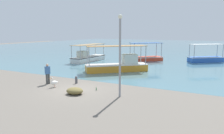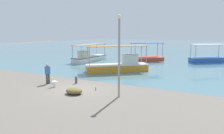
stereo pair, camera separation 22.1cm
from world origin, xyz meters
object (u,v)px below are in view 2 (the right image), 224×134
object	(u,v)px
pelican	(54,82)
fishing_boat_near_left	(89,57)
fishing_boat_far_left	(119,65)
net_pile	(74,91)
fishing_boat_near_right	(147,57)
glass_bottle	(96,89)
mooring_bollard	(76,79)
fisherman_standing	(48,73)
fishing_boat_outer	(207,58)
lamp_post	(119,51)

from	to	relation	value
pelican	fishing_boat_near_left	bearing A→B (deg)	113.11
fishing_boat_far_left	net_pile	world-z (taller)	fishing_boat_far_left
fishing_boat_near_left	net_pile	xyz separation A→B (m)	(8.38, -14.40, -0.36)
fishing_boat_near_right	glass_bottle	xyz separation A→B (m)	(1.99, -17.34, -0.39)
glass_bottle	fishing_boat_near_right	bearing A→B (deg)	96.56
fishing_boat_far_left	mooring_bollard	size ratio (longest dim) A/B	9.78
fishing_boat_near_right	fisherman_standing	bearing A→B (deg)	-98.51
fishing_boat_near_left	fishing_boat_near_right	xyz separation A→B (m)	(7.23, 4.44, -0.10)
fisherman_standing	net_pile	xyz separation A→B (m)	(3.76, -1.39, -0.68)
fishing_boat_far_left	mooring_bollard	distance (m)	6.74
fishing_boat_near_right	net_pile	bearing A→B (deg)	-86.50
fishing_boat_near_right	fishing_boat_far_left	distance (m)	9.55
fishing_boat_outer	lamp_post	xyz separation A→B (m)	(-3.80, -20.56, 2.51)
fishing_boat_near_right	net_pile	world-z (taller)	fishing_boat_near_right
mooring_bollard	fishing_boat_near_left	bearing A→B (deg)	119.23
fishing_boat_near_left	mooring_bollard	bearing A→B (deg)	-60.77
fishing_boat_outer	fisherman_standing	world-z (taller)	fishing_boat_outer
fishing_boat_near_left	fishing_boat_near_right	bearing A→B (deg)	31.56
pelican	mooring_bollard	world-z (taller)	pelican
fishing_boat_near_left	fishing_boat_far_left	xyz separation A→B (m)	(7.34, -5.11, 0.09)
lamp_post	glass_bottle	distance (m)	3.73
fishing_boat_near_right	glass_bottle	bearing A→B (deg)	-83.44
fishing_boat_far_left	lamp_post	world-z (taller)	lamp_post
pelican	glass_bottle	distance (m)	3.50
fishing_boat_near_right	fisherman_standing	xyz separation A→B (m)	(-2.61, -17.45, 0.41)
fishing_boat_near_right	lamp_post	bearing A→B (deg)	-76.83
net_pile	fishing_boat_near_right	bearing A→B (deg)	93.50
fishing_boat_near_left	mooring_bollard	xyz separation A→B (m)	(6.61, -11.80, -0.25)
fishing_boat_far_left	glass_bottle	bearing A→B (deg)	-76.43
net_pile	pelican	bearing A→B (deg)	162.82
fishing_boat_near_right	mooring_bollard	bearing A→B (deg)	-92.19
pelican	glass_bottle	xyz separation A→B (m)	(3.41, 0.70, -0.27)
fishing_boat_near_right	glass_bottle	distance (m)	17.46
lamp_post	fishing_boat_outer	bearing A→B (deg)	79.52
mooring_bollard	net_pile	size ratio (longest dim) A/B	0.52
net_pile	glass_bottle	size ratio (longest dim) A/B	4.49
fisherman_standing	glass_bottle	world-z (taller)	fisherman_standing
fishing_boat_outer	fisherman_standing	bearing A→B (deg)	-117.90
fishing_boat_far_left	pelican	world-z (taller)	fishing_boat_far_left
fishing_boat_far_left	lamp_post	bearing A→B (deg)	-64.06
fisherman_standing	lamp_post	bearing A→B (deg)	-4.27
fishing_boat_near_right	fishing_boat_far_left	size ratio (longest dim) A/B	0.77
fishing_boat_outer	lamp_post	bearing A→B (deg)	-100.48
pelican	lamp_post	world-z (taller)	lamp_post
fishing_boat_near_left	pelican	distance (m)	14.79
fishing_boat_near_left	fisherman_standing	size ratio (longest dim) A/B	3.73
mooring_bollard	fisherman_standing	size ratio (longest dim) A/B	0.38
fishing_boat_outer	pelican	xyz separation A→B (m)	(-9.43, -20.64, -0.16)
fishing_boat_near_right	mooring_bollard	size ratio (longest dim) A/B	7.50
glass_bottle	fishing_boat_far_left	bearing A→B (deg)	103.57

